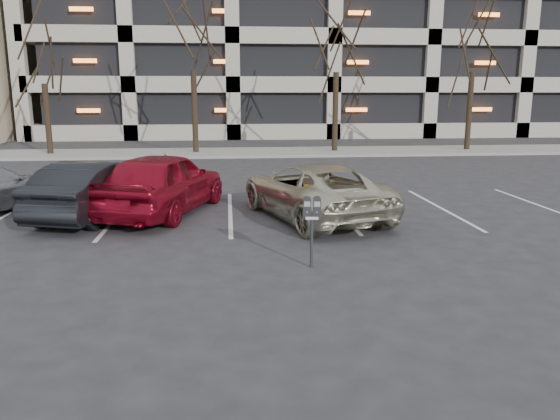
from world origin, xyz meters
TOP-DOWN VIEW (x-y plane):
  - ground at (0.00, 0.00)m, footprint 140.00×140.00m
  - sidewalk at (0.00, 16.00)m, footprint 80.00×4.00m
  - stall_lines at (-1.40, 2.30)m, footprint 16.90×5.20m
  - parking_garage at (12.00, 33.84)m, footprint 52.00×20.00m
  - tree_a at (-10.00, 16.00)m, footprint 3.34×3.34m
  - tree_b at (-3.00, 16.00)m, footprint 3.94×3.94m
  - tree_c at (4.00, 16.00)m, footprint 3.90×3.90m
  - tree_d at (11.00, 16.00)m, footprint 3.91×3.91m
  - parking_meter at (-0.00, -2.30)m, footprint 0.33×0.17m
  - suv_silver at (0.63, 1.57)m, footprint 3.61×5.33m
  - car_red at (-3.08, 2.36)m, footprint 3.28×5.06m
  - car_dark at (-4.71, 2.14)m, footprint 2.55×4.47m

SIDE VIEW (x-z plane):
  - ground at x=0.00m, z-range 0.00..0.00m
  - stall_lines at x=-1.40m, z-range 0.00..0.01m
  - sidewalk at x=0.00m, z-range 0.00..0.12m
  - suv_silver at x=0.63m, z-range 0.00..1.36m
  - car_dark at x=-4.71m, z-range 0.00..1.39m
  - car_red at x=-3.08m, z-range 0.00..1.60m
  - parking_meter at x=0.00m, z-range 0.33..1.58m
  - tree_a at x=-10.00m, z-range 1.69..9.28m
  - tree_c at x=4.00m, z-range 1.98..10.85m
  - tree_d at x=11.00m, z-range 1.98..10.88m
  - tree_b at x=-3.00m, z-range 2.00..10.96m
  - parking_garage at x=12.00m, z-range -0.24..18.76m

